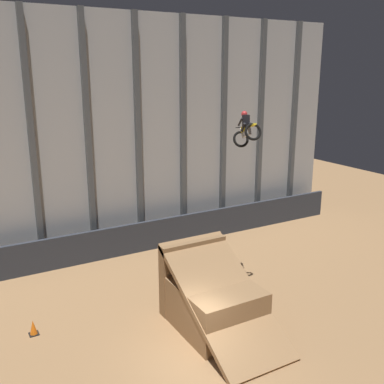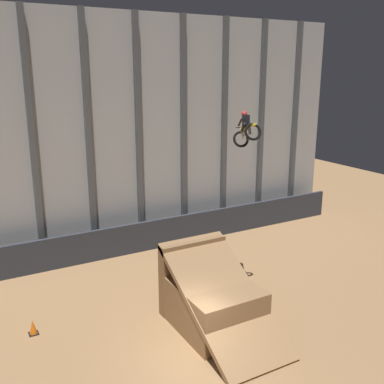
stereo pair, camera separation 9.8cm
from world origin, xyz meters
name	(u,v)px [view 2 (the right image)]	position (x,y,z in m)	size (l,w,h in m)	color
ground_plane	(197,365)	(0.00, 0.00, 0.00)	(60.00, 60.00, 0.00)	#9E754C
arena_back_wall	(88,138)	(0.00, 11.33, 6.31)	(32.00, 0.40, 12.61)	#ADB2B7
lower_barrier	(101,245)	(0.00, 10.10, 0.83)	(31.36, 0.20, 1.67)	#2D333D
dirt_ramp	(210,298)	(1.76, 2.02, 1.08)	(2.88, 5.28, 3.17)	#966F48
rider_bike_solo	(246,130)	(4.70, 4.02, 7.21)	(1.12, 1.80, 1.65)	black
traffic_cone_near_ramp	(33,327)	(-4.47, 4.64, 0.28)	(0.36, 0.36, 0.58)	black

